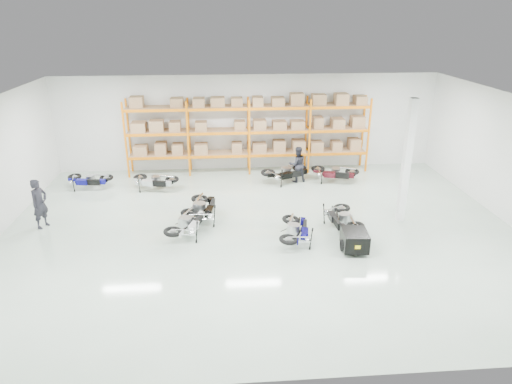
{
  "coord_description": "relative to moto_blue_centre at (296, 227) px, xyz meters",
  "views": [
    {
      "loc": [
        -1.3,
        -14.34,
        7.22
      ],
      "look_at": [
        -0.09,
        0.95,
        1.1
      ],
      "focal_mm": 32.0,
      "sensor_mm": 36.0,
      "label": 1
    }
  ],
  "objects": [
    {
      "name": "moto_black_far_left",
      "position": [
        -3.17,
        1.95,
        0.05
      ],
      "size": [
        1.28,
        2.11,
        1.28
      ],
      "primitive_type": null,
      "rotation": [
        0.0,
        -0.09,
        2.98
      ],
      "color": "black",
      "rests_on": "ground"
    },
    {
      "name": "person_left",
      "position": [
        -8.84,
        1.84,
        0.35
      ],
      "size": [
        0.68,
        0.78,
        1.8
      ],
      "primitive_type": "imported",
      "rotation": [
        0.0,
        0.0,
        1.11
      ],
      "color": "black",
      "rests_on": "ground"
    },
    {
      "name": "moto_back_d",
      "position": [
        2.65,
        5.59,
        0.01
      ],
      "size": [
        2.05,
        1.46,
        1.2
      ],
      "primitive_type": null,
      "rotation": [
        0.0,
        -0.09,
        1.24
      ],
      "color": "#380B12",
      "rests_on": "ground"
    },
    {
      "name": "structural_column",
      "position": [
        4.1,
        1.39,
        1.7
      ],
      "size": [
        0.25,
        0.25,
        4.5
      ],
      "primitive_type": "cube",
      "color": "white",
      "rests_on": "ground"
    },
    {
      "name": "moto_back_b",
      "position": [
        -5.33,
        5.22,
        -0.02
      ],
      "size": [
        1.91,
        1.29,
        1.13
      ],
      "primitive_type": null,
      "rotation": [
        0.0,
        -0.09,
        1.31
      ],
      "color": "#B9BDC3",
      "rests_on": "ground"
    },
    {
      "name": "person_back",
      "position": [
        0.97,
        5.75,
        0.26
      ],
      "size": [
        0.89,
        0.74,
        1.63
      ],
      "primitive_type": "imported",
      "rotation": [
        0.0,
        0.0,
        3.32
      ],
      "color": "#21212A",
      "rests_on": "ground"
    },
    {
      "name": "pallet_rack",
      "position": [
        -1.1,
        7.34,
        1.71
      ],
      "size": [
        11.28,
        0.98,
        3.62
      ],
      "color": "orange",
      "rests_on": "ground"
    },
    {
      "name": "moto_back_a",
      "position": [
        -8.18,
        5.6,
        -0.02
      ],
      "size": [
        1.83,
        1.11,
        1.11
      ],
      "primitive_type": null,
      "rotation": [
        0.0,
        -0.09,
        1.41
      ],
      "color": "navy",
      "rests_on": "ground"
    },
    {
      "name": "moto_silver_left",
      "position": [
        -3.63,
        0.8,
        0.01
      ],
      "size": [
        1.41,
        2.03,
        1.19
      ],
      "primitive_type": null,
      "rotation": [
        0.0,
        -0.09,
        2.84
      ],
      "color": "silver",
      "rests_on": "ground"
    },
    {
      "name": "trailer",
      "position": [
        1.75,
        -0.79,
        -0.15
      ],
      "size": [
        0.87,
        1.67,
        0.69
      ],
      "rotation": [
        0.0,
        0.0,
        -0.08
      ],
      "color": "black",
      "rests_on": "ground"
    },
    {
      "name": "moto_touring_right",
      "position": [
        1.75,
        0.8,
        0.01
      ],
      "size": [
        1.01,
        1.89,
        1.19
      ],
      "primitive_type": null,
      "rotation": [
        0.0,
        -0.09,
        0.05
      ],
      "color": "black",
      "rests_on": "ground"
    },
    {
      "name": "moto_blue_centre",
      "position": [
        0.0,
        0.0,
        0.0
      ],
      "size": [
        1.23,
        1.94,
        1.17
      ],
      "primitive_type": null,
      "rotation": [
        0.0,
        -0.09,
        2.94
      ],
      "color": "#0A074C",
      "rests_on": "ground"
    },
    {
      "name": "room",
      "position": [
        -1.1,
        0.89,
        1.7
      ],
      "size": [
        18.0,
        18.0,
        18.0
      ],
      "color": "#AABEAB",
      "rests_on": "ground"
    },
    {
      "name": "moto_back_c",
      "position": [
        0.48,
        5.71,
        0.04
      ],
      "size": [
        2.14,
        1.58,
        1.25
      ],
      "primitive_type": null,
      "rotation": [
        0.0,
        -0.09,
        1.93
      ],
      "color": "black",
      "rests_on": "ground"
    }
  ]
}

